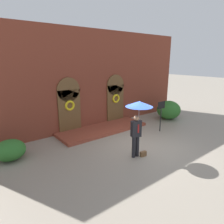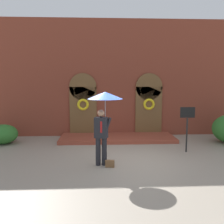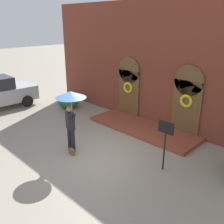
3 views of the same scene
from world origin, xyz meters
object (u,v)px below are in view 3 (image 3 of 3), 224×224
object	(u,v)px
handbag	(72,152)
sign_post	(165,138)
shrub_left	(68,101)
person_with_umbrella	(71,103)

from	to	relation	value
handbag	sign_post	bearing A→B (deg)	36.90
handbag	shrub_left	bearing A→B (deg)	154.58
person_with_umbrella	shrub_left	world-z (taller)	person_with_umbrella
handbag	shrub_left	size ratio (longest dim) A/B	0.23
handbag	sign_post	world-z (taller)	sign_post
person_with_umbrella	sign_post	bearing A→B (deg)	22.87
person_with_umbrella	shrub_left	size ratio (longest dim) A/B	1.93
person_with_umbrella	shrub_left	distance (m)	5.42
sign_post	shrub_left	bearing A→B (deg)	167.77
person_with_umbrella	handbag	bearing A→B (deg)	-49.50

